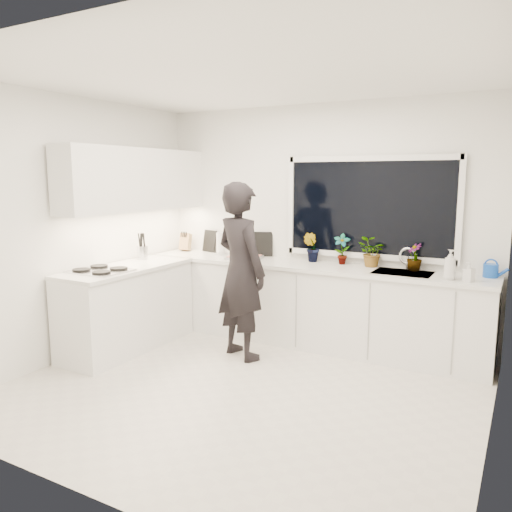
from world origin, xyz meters
The scene contains 25 objects.
floor centered at (0.00, 0.00, -0.01)m, with size 4.00×3.50×0.02m, color beige.
wall_back centered at (0.00, 1.76, 1.35)m, with size 4.00×0.02×2.70m, color white.
wall_left centered at (-2.01, 0.00, 1.35)m, with size 0.02×3.50×2.70m, color white.
wall_right centered at (2.01, 0.00, 1.35)m, with size 0.02×3.50×2.70m, color white.
ceiling centered at (0.00, 0.00, 2.71)m, with size 4.00×3.50×0.02m, color white.
window centered at (0.60, 1.73, 1.55)m, with size 1.80×0.02×1.00m, color black.
base_cabinets_back centered at (0.00, 1.45, 0.44)m, with size 3.92×0.58×0.88m, color white.
base_cabinets_left centered at (-1.67, 0.35, 0.44)m, with size 0.58×1.60×0.88m, color white.
countertop_back centered at (0.00, 1.44, 0.90)m, with size 3.94×0.62×0.04m, color silver.
countertop_left centered at (-1.67, 0.35, 0.90)m, with size 0.62×1.60×0.04m, color silver.
upper_cabinets centered at (-1.79, 0.70, 1.85)m, with size 0.34×2.10×0.70m, color white.
sink centered at (1.05, 1.45, 0.87)m, with size 0.58×0.42×0.14m, color silver.
faucet centered at (1.05, 1.65, 1.03)m, with size 0.03×0.03×0.22m, color silver.
stovetop centered at (-1.69, 0.00, 0.94)m, with size 0.56×0.48×0.03m, color black.
person centered at (-0.44, 0.73, 0.92)m, with size 0.67×0.44×1.84m, color black.
pizza_tray centered at (-0.80, 1.42, 0.94)m, with size 0.41×0.30×0.03m, color silver.
pizza centered at (-0.80, 1.42, 0.95)m, with size 0.37×0.26×0.01m, color #A83916.
watering_can centered at (1.85, 1.61, 0.98)m, with size 0.14×0.14×0.13m, color #134AB9.
paper_towel_roll centered at (-1.21, 1.55, 1.05)m, with size 0.11×0.11×0.26m, color white.
knife_block centered at (-1.79, 1.59, 1.03)m, with size 0.13×0.10×0.22m, color #976B46.
utensil_crock centered at (-1.83, 0.80, 1.00)m, with size 0.13×0.13×0.16m, color #AFB0B4.
picture_frame_large centered at (-1.48, 1.69, 1.06)m, with size 0.22×0.02×0.28m, color black.
picture_frame_small centered at (-0.70, 1.69, 1.07)m, with size 0.25×0.02×0.30m, color black.
herb_plants centered at (0.55, 1.61, 1.08)m, with size 1.36×0.27×0.34m.
soap_bottles centered at (1.56, 1.30, 1.05)m, with size 0.28×0.11×0.29m.
Camera 1 is at (2.14, -3.64, 1.89)m, focal length 35.00 mm.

